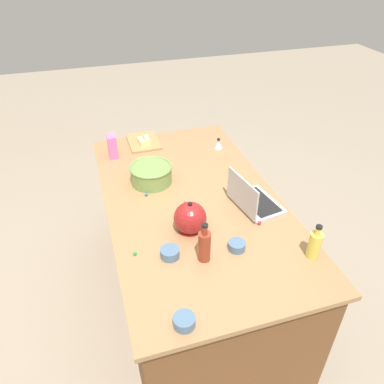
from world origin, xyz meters
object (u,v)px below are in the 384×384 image
(cutting_board, at_px, (144,142))
(kitchen_timer, at_px, (218,144))
(kettle, at_px, (190,218))
(butter_stick_right, at_px, (141,142))
(candy_bag, at_px, (112,146))
(bottle_oil, at_px, (315,244))
(ramekin_small, at_px, (237,246))
(ramekin_medium, at_px, (184,321))
(mixing_bowl_large, at_px, (151,174))
(ramekin_wide, at_px, (170,253))
(laptop, at_px, (252,200))
(bottle_soy, at_px, (204,245))
(butter_stick_left, at_px, (147,140))

(cutting_board, bearing_deg, kitchen_timer, -114.97)
(kettle, bearing_deg, butter_stick_right, 4.12)
(butter_stick_right, xyz_separation_m, kitchen_timer, (-0.20, -0.55, -0.00))
(candy_bag, bearing_deg, butter_stick_right, -65.53)
(bottle_oil, xyz_separation_m, kettle, (0.38, 0.53, -0.00))
(butter_stick_right, distance_m, ramekin_small, 1.28)
(cutting_board, height_order, kitchen_timer, kitchen_timer)
(butter_stick_right, height_order, ramekin_medium, butter_stick_right)
(candy_bag, bearing_deg, kitchen_timer, -97.22)
(ramekin_small, distance_m, ramekin_medium, 0.52)
(butter_stick_right, bearing_deg, cutting_board, -27.38)
(mixing_bowl_large, xyz_separation_m, kettle, (-0.53, -0.10, 0.02))
(candy_bag, bearing_deg, mixing_bowl_large, -154.12)
(kitchen_timer, bearing_deg, ramekin_wide, 147.79)
(butter_stick_right, distance_m, kitchen_timer, 0.58)
(laptop, height_order, kettle, laptop)
(laptop, bearing_deg, bottle_soy, 128.60)
(ramekin_small, xyz_separation_m, kitchen_timer, (1.05, -0.29, 0.01))
(cutting_board, relative_size, ramekin_wide, 3.16)
(ramekin_small, relative_size, ramekin_medium, 0.94)
(candy_bag, bearing_deg, cutting_board, -59.53)
(bottle_oil, height_order, butter_stick_left, bottle_oil)
(bottle_oil, relative_size, butter_stick_right, 1.80)
(mixing_bowl_large, relative_size, butter_stick_left, 2.50)
(butter_stick_right, bearing_deg, mixing_bowl_large, 176.61)
(mixing_bowl_large, height_order, bottle_oil, bottle_oil)
(ramekin_small, bearing_deg, cutting_board, 10.41)
(kettle, distance_m, butter_stick_left, 1.05)
(kettle, bearing_deg, bottle_soy, -179.47)
(kitchen_timer, bearing_deg, mixing_bowl_large, 117.96)
(mixing_bowl_large, relative_size, ramekin_medium, 2.90)
(ramekin_medium, distance_m, candy_bag, 1.51)
(bottle_soy, relative_size, ramekin_wide, 2.32)
(kettle, relative_size, ramekin_wide, 2.19)
(kettle, relative_size, kitchen_timer, 2.77)
(mixing_bowl_large, height_order, bottle_soy, bottle_soy)
(mixing_bowl_large, relative_size, kitchen_timer, 3.57)
(butter_stick_left, relative_size, ramekin_small, 1.23)
(cutting_board, distance_m, butter_stick_right, 0.06)
(butter_stick_right, bearing_deg, kettle, -175.88)
(kettle, bearing_deg, kitchen_timer, -29.64)
(cutting_board, relative_size, butter_stick_left, 2.79)
(ramekin_wide, height_order, kitchen_timer, kitchen_timer)
(laptop, distance_m, candy_bag, 1.10)
(kitchen_timer, bearing_deg, ramekin_small, 164.69)
(butter_stick_left, bearing_deg, bottle_oil, -158.53)
(butter_stick_left, bearing_deg, butter_stick_right, 113.12)
(ramekin_wide, bearing_deg, ramekin_small, -98.04)
(kitchen_timer, bearing_deg, bottle_soy, 156.17)
(bottle_soy, height_order, bottle_oil, bottle_soy)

